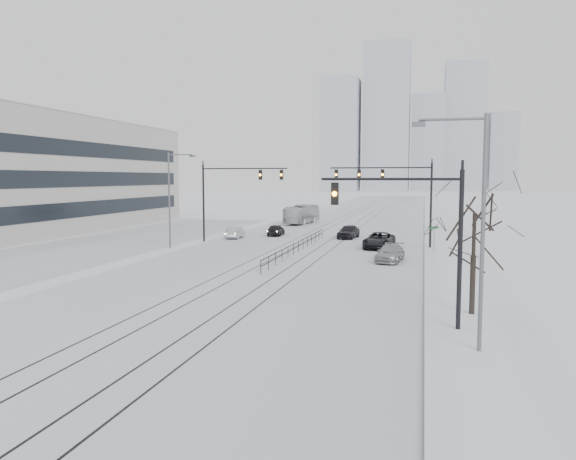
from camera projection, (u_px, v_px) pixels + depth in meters
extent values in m
plane|color=white|center=(127.00, 353.00, 21.30)|extent=(500.00, 500.00, 0.00)
cube|color=silver|center=(345.00, 225.00, 79.36)|extent=(22.00, 260.00, 0.02)
cube|color=white|center=(443.00, 226.00, 76.18)|extent=(5.00, 260.00, 0.16)
cube|color=gray|center=(425.00, 226.00, 76.76)|extent=(0.10, 260.00, 0.12)
cube|color=silver|center=(126.00, 240.00, 59.87)|extent=(14.00, 60.00, 0.03)
cube|color=black|center=(295.00, 239.00, 60.62)|extent=(0.10, 180.00, 0.01)
cube|color=black|center=(308.00, 240.00, 60.29)|extent=(0.10, 180.00, 0.01)
cube|color=black|center=(330.00, 240.00, 59.72)|extent=(0.10, 180.00, 0.01)
cube|color=black|center=(343.00, 241.00, 59.40)|extent=(0.10, 180.00, 0.01)
cube|color=black|center=(58.00, 175.00, 61.09)|extent=(0.08, 58.00, 12.00)
cube|color=#A3A8B3|center=(341.00, 136.00, 277.37)|extent=(18.00, 18.00, 55.00)
cube|color=#A3A8B3|center=(387.00, 119.00, 279.15)|extent=(22.00, 22.00, 72.00)
cube|color=#A3A8B3|center=(428.00, 143.00, 283.31)|extent=(16.00, 16.00, 48.00)
cube|color=#A3A8B3|center=(464.00, 128.00, 286.08)|extent=(20.00, 20.00, 64.00)
cube|color=#A3A8B3|center=(503.00, 152.00, 290.24)|extent=(14.00, 14.00, 40.00)
cylinder|color=black|center=(460.00, 252.00, 23.87)|extent=(0.20, 0.20, 7.00)
cylinder|color=black|center=(390.00, 179.00, 24.29)|extent=(6.00, 0.12, 0.12)
cube|color=black|center=(335.00, 194.00, 24.91)|extent=(0.32, 0.24, 1.00)
sphere|color=orange|center=(334.00, 194.00, 24.78)|extent=(0.22, 0.22, 0.22)
cylinder|color=black|center=(431.00, 206.00, 52.10)|extent=(0.20, 0.20, 8.00)
cylinder|color=black|center=(380.00, 168.00, 52.88)|extent=(9.50, 0.12, 0.12)
cube|color=black|center=(336.00, 175.00, 53.91)|extent=(0.32, 0.24, 1.00)
sphere|color=orange|center=(336.00, 175.00, 53.78)|extent=(0.22, 0.22, 0.22)
cube|color=black|center=(359.00, 175.00, 53.40)|extent=(0.32, 0.24, 1.00)
sphere|color=orange|center=(359.00, 175.00, 53.26)|extent=(0.22, 0.22, 0.22)
cube|color=black|center=(383.00, 175.00, 52.88)|extent=(0.32, 0.24, 1.00)
sphere|color=orange|center=(382.00, 175.00, 52.75)|extent=(0.22, 0.22, 0.22)
cylinder|color=black|center=(204.00, 203.00, 58.47)|extent=(0.20, 0.20, 8.00)
cylinder|color=black|center=(244.00, 168.00, 57.08)|extent=(9.00, 0.12, 0.12)
cube|color=black|center=(281.00, 175.00, 56.22)|extent=(0.32, 0.24, 1.00)
sphere|color=orange|center=(281.00, 175.00, 56.08)|extent=(0.22, 0.22, 0.22)
cube|color=black|center=(260.00, 175.00, 56.74)|extent=(0.32, 0.24, 1.00)
sphere|color=orange|center=(260.00, 175.00, 56.60)|extent=(0.22, 0.22, 0.22)
cylinder|color=#595B60|center=(483.00, 236.00, 20.74)|extent=(0.16, 0.16, 9.00)
cylinder|color=#595B60|center=(452.00, 119.00, 20.62)|extent=(2.40, 0.10, 0.10)
cube|color=#595B60|center=(419.00, 124.00, 20.91)|extent=(0.50, 0.25, 0.18)
cylinder|color=#595B60|center=(169.00, 201.00, 52.85)|extent=(0.16, 0.16, 9.00)
cylinder|color=#595B60|center=(180.00, 155.00, 52.17)|extent=(2.40, 0.10, 0.10)
cube|color=#595B60|center=(192.00, 156.00, 51.90)|extent=(0.50, 0.25, 0.18)
cylinder|color=black|center=(472.00, 286.00, 26.77)|extent=(0.26, 0.26, 3.00)
cylinder|color=black|center=(474.00, 239.00, 26.56)|extent=(0.18, 0.18, 2.50)
cube|color=black|center=(299.00, 242.00, 50.24)|extent=(0.06, 24.00, 0.06)
cube|color=black|center=(299.00, 246.00, 50.28)|extent=(0.06, 24.00, 0.06)
cylinder|color=#595B60|center=(434.00, 240.00, 49.38)|extent=(0.06, 0.06, 2.40)
cube|color=#0C4C19|center=(434.00, 227.00, 49.28)|extent=(0.70, 0.04, 0.18)
imported|color=black|center=(276.00, 230.00, 64.56)|extent=(1.77, 3.96, 1.32)
imported|color=#ACAFB4|center=(235.00, 233.00, 61.70)|extent=(1.60, 3.90, 1.26)
imported|color=black|center=(379.00, 241.00, 52.91)|extent=(2.95, 5.62, 1.51)
imported|color=#929699|center=(390.00, 253.00, 44.54)|extent=(2.34, 4.75, 1.33)
imported|color=black|center=(348.00, 232.00, 61.70)|extent=(2.34, 4.58, 1.49)
imported|color=#B4B6B8|center=(302.00, 215.00, 81.29)|extent=(3.49, 9.88, 2.69)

